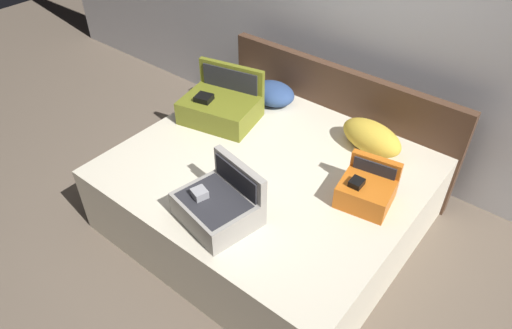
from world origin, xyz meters
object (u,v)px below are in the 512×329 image
at_px(hard_case_large, 221,106).
at_px(pillow_center_head, 371,137).
at_px(bed, 267,194).
at_px(hard_case_small, 367,190).
at_px(pillow_near_headboard, 273,93).
at_px(hard_case_medium, 219,205).

height_order(hard_case_large, pillow_center_head, hard_case_large).
height_order(bed, hard_case_large, hard_case_large).
bearing_deg(hard_case_large, pillow_center_head, 6.57).
relative_size(bed, hard_case_small, 5.55).
height_order(hard_case_large, pillow_near_headboard, hard_case_large).
bearing_deg(pillow_near_headboard, hard_case_medium, -66.35).
bearing_deg(hard_case_small, pillow_center_head, 105.72).
distance_m(hard_case_small, pillow_near_headboard, 1.35).
height_order(hard_case_small, pillow_near_headboard, hard_case_small).
bearing_deg(hard_case_medium, bed, 108.62).
bearing_deg(pillow_center_head, pillow_near_headboard, 175.93).
bearing_deg(hard_case_medium, pillow_near_headboard, 124.91).
height_order(bed, hard_case_small, hard_case_small).
xyz_separation_m(hard_case_large, hard_case_medium, (0.75, -0.84, -0.01)).
xyz_separation_m(hard_case_small, pillow_center_head, (-0.24, 0.52, 0.01)).
height_order(hard_case_small, pillow_center_head, hard_case_small).
bearing_deg(hard_case_small, pillow_near_headboard, 144.68).
xyz_separation_m(hard_case_small, pillow_near_headboard, (-1.21, 0.59, -0.01)).
distance_m(bed, hard_case_medium, 0.72).
height_order(hard_case_medium, hard_case_small, hard_case_medium).
height_order(hard_case_large, hard_case_small, hard_case_large).
relative_size(bed, hard_case_medium, 3.94).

